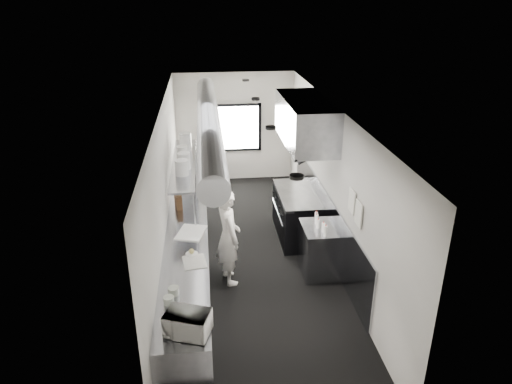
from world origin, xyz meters
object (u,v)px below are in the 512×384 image
object	(u,v)px
bottle_station	(320,250)
microwave	(187,323)
squeeze_bottle_d	(317,219)
range	(298,214)
squeeze_bottle_b	(323,228)
plate_stack_a	(182,168)
cutting_board	(191,232)
squeeze_bottle_e	(316,216)
plate_stack_d	(185,142)
exhaust_hood	(305,121)
prep_counter	(188,252)
pass_shelf	(184,164)
far_work_table	(191,175)
squeeze_bottle_a	(326,231)
deli_tub_a	(174,291)
knife_block	(178,201)
squeeze_bottle_c	(318,224)
plate_stack_b	(184,161)
small_plate	(192,254)
line_cook	(228,237)
deli_tub_b	(169,300)
plate_stack_c	(183,154)

from	to	relation	value
bottle_station	microwave	size ratio (longest dim) A/B	1.88
squeeze_bottle_d	range	bearing A→B (deg)	92.29
squeeze_bottle_b	plate_stack_a	bearing A→B (deg)	152.88
range	squeeze_bottle_d	size ratio (longest dim) A/B	9.20
cutting_board	squeeze_bottle_e	distance (m)	2.20
plate_stack_d	exhaust_hood	bearing A→B (deg)	-24.52
prep_counter	squeeze_bottle_d	distance (m)	2.30
pass_shelf	far_work_table	size ratio (longest dim) A/B	2.50
squeeze_bottle_a	squeeze_bottle_d	bearing A→B (deg)	95.59
deli_tub_a	knife_block	world-z (taller)	knife_block
prep_counter	squeeze_bottle_b	distance (m)	2.37
far_work_table	squeeze_bottle_c	xyz separation A→B (m)	(2.22, -3.93, 0.53)
plate_stack_b	small_plate	bearing A→B (deg)	-86.59
line_cook	plate_stack_d	xyz separation A→B (m)	(-0.72, 2.50, 0.91)
squeeze_bottle_a	deli_tub_b	bearing A→B (deg)	-147.84
far_work_table	squeeze_bottle_b	distance (m)	4.70
plate_stack_a	squeeze_bottle_d	distance (m)	2.57
bottle_station	plate_stack_a	xyz separation A→B (m)	(-2.36, 1.02, 1.26)
far_work_table	plate_stack_a	distance (m)	3.15
range	far_work_table	xyz separation A→B (m)	(-2.19, 2.50, -0.02)
pass_shelf	microwave	bearing A→B (deg)	-88.39
pass_shelf	deli_tub_b	xyz separation A→B (m)	(-0.14, -3.56, -0.59)
small_plate	plate_stack_b	world-z (taller)	plate_stack_b
bottle_station	prep_counter	bearing A→B (deg)	175.03
pass_shelf	line_cook	world-z (taller)	line_cook
range	knife_block	size ratio (longest dim) A/B	6.13
prep_counter	cutting_board	bearing A→B (deg)	-64.84
prep_counter	bottle_station	size ratio (longest dim) A/B	6.67
plate_stack_c	squeeze_bottle_d	distance (m)	2.91
squeeze_bottle_d	squeeze_bottle_e	xyz separation A→B (m)	(0.02, 0.13, -0.01)
squeeze_bottle_e	prep_counter	bearing A→B (deg)	-178.33
squeeze_bottle_a	squeeze_bottle_e	xyz separation A→B (m)	(-0.02, 0.58, -0.01)
prep_counter	knife_block	xyz separation A→B (m)	(-0.17, 0.86, 0.58)
far_work_table	small_plate	world-z (taller)	small_plate
exhaust_hood	squeeze_bottle_b	bearing A→B (deg)	-88.79
plate_stack_b	squeeze_bottle_d	world-z (taller)	plate_stack_b
deli_tub_a	plate_stack_a	size ratio (longest dim) A/B	0.52
deli_tub_a	cutting_board	xyz separation A→B (m)	(0.20, 1.71, -0.04)
deli_tub_b	line_cook	bearing A→B (deg)	64.10
plate_stack_b	squeeze_bottle_d	size ratio (longest dim) A/B	1.78
far_work_table	plate_stack_b	bearing A→B (deg)	-90.53
small_plate	plate_stack_d	world-z (taller)	plate_stack_d
range	squeeze_bottle_d	xyz separation A→B (m)	(0.05, -1.26, 0.52)
bottle_station	microwave	xyz separation A→B (m)	(-2.22, -2.47, 0.59)
far_work_table	plate_stack_d	world-z (taller)	plate_stack_d
squeeze_bottle_b	knife_block	bearing A→B (deg)	153.12
small_plate	plate_stack_c	distance (m)	2.55
cutting_board	plate_stack_a	world-z (taller)	plate_stack_a
knife_block	plate_stack_c	size ratio (longest dim) A/B	0.84
deli_tub_a	deli_tub_b	bearing A→B (deg)	-104.90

